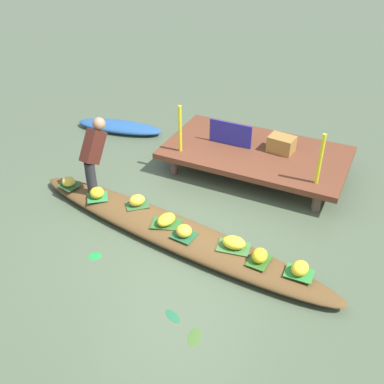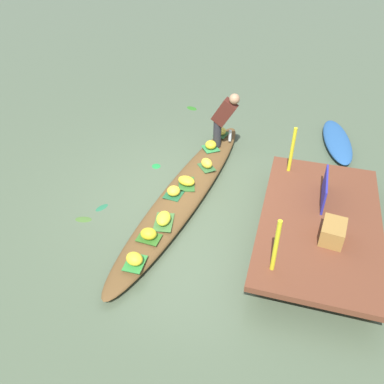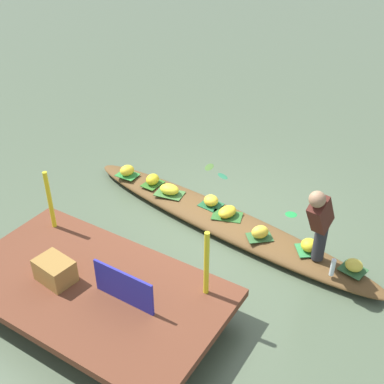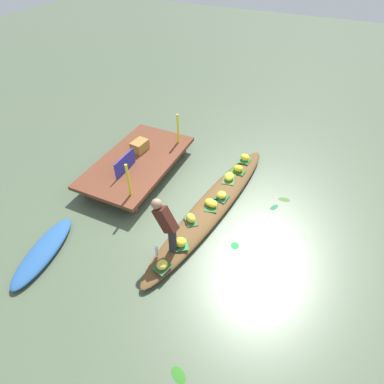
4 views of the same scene
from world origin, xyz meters
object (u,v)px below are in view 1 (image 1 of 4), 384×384
(vendor_boat, at_px, (173,232))
(market_banner, at_px, (230,134))
(banana_bunch_0, at_px, (300,268))
(vendor_person, at_px, (93,152))
(banana_bunch_2, at_px, (166,219))
(moored_boat, at_px, (120,127))
(banana_bunch_4, at_px, (137,200))
(banana_bunch_7, at_px, (234,243))
(water_bottle, at_px, (87,176))
(produce_crate, at_px, (281,144))
(banana_bunch_5, at_px, (260,255))
(banana_bunch_6, at_px, (184,231))
(banana_bunch_3, at_px, (68,182))
(banana_bunch_1, at_px, (97,193))

(vendor_boat, distance_m, market_banner, 2.38)
(market_banner, bearing_deg, banana_bunch_0, -51.55)
(vendor_person, bearing_deg, banana_bunch_2, -12.99)
(moored_boat, bearing_deg, banana_bunch_4, -60.84)
(banana_bunch_7, relative_size, water_bottle, 1.31)
(moored_boat, relative_size, produce_crate, 4.25)
(banana_bunch_5, bearing_deg, banana_bunch_7, 165.96)
(banana_bunch_0, relative_size, banana_bunch_6, 1.11)
(banana_bunch_5, xyz_separation_m, banana_bunch_6, (-1.12, 0.03, -0.00))
(banana_bunch_0, height_order, water_bottle, water_bottle)
(moored_boat, bearing_deg, market_banner, -16.12)
(banana_bunch_2, bearing_deg, water_bottle, 166.03)
(market_banner, bearing_deg, moored_boat, 173.66)
(banana_bunch_2, distance_m, vendor_person, 1.59)
(banana_bunch_3, height_order, water_bottle, water_bottle)
(moored_boat, distance_m, banana_bunch_5, 4.89)
(banana_bunch_5, height_order, market_banner, market_banner)
(banana_bunch_3, xyz_separation_m, banana_bunch_4, (1.30, 0.01, 0.01))
(banana_bunch_4, distance_m, water_bottle, 1.12)
(market_banner, xyz_separation_m, produce_crate, (0.90, 0.15, -0.07))
(produce_crate, bearing_deg, banana_bunch_5, -79.11)
(banana_bunch_0, xyz_separation_m, water_bottle, (-3.73, 0.60, 0.03))
(banana_bunch_7, bearing_deg, banana_bunch_4, 170.98)
(moored_boat, distance_m, banana_bunch_3, 2.51)
(vendor_boat, distance_m, banana_bunch_5, 1.39)
(banana_bunch_6, height_order, water_bottle, water_bottle)
(banana_bunch_4, height_order, market_banner, market_banner)
(market_banner, relative_size, produce_crate, 1.81)
(banana_bunch_2, height_order, market_banner, market_banner)
(banana_bunch_3, relative_size, banana_bunch_6, 0.98)
(banana_bunch_3, bearing_deg, water_bottle, 48.36)
(banana_bunch_0, distance_m, banana_bunch_7, 0.94)
(banana_bunch_1, height_order, market_banner, market_banner)
(banana_bunch_2, relative_size, banana_bunch_3, 1.41)
(banana_bunch_3, distance_m, banana_bunch_6, 2.30)
(banana_bunch_3, relative_size, market_banner, 0.28)
(banana_bunch_2, height_order, banana_bunch_6, banana_bunch_6)
(produce_crate, bearing_deg, banana_bunch_0, -68.46)
(banana_bunch_5, height_order, water_bottle, water_bottle)
(banana_bunch_5, xyz_separation_m, banana_bunch_7, (-0.40, 0.10, -0.01))
(banana_bunch_1, xyz_separation_m, vendor_person, (-0.13, 0.21, 0.59))
(vendor_person, bearing_deg, banana_bunch_1, -58.23)
(banana_bunch_4, bearing_deg, banana_bunch_6, -19.11)
(banana_bunch_2, bearing_deg, banana_bunch_4, 161.67)
(vendor_boat, height_order, water_bottle, water_bottle)
(vendor_person, bearing_deg, moored_boat, 115.85)
(moored_boat, height_order, banana_bunch_2, banana_bunch_2)
(water_bottle, bearing_deg, banana_bunch_7, -9.95)
(banana_bunch_2, relative_size, banana_bunch_6, 1.37)
(banana_bunch_6, bearing_deg, banana_bunch_7, 5.44)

